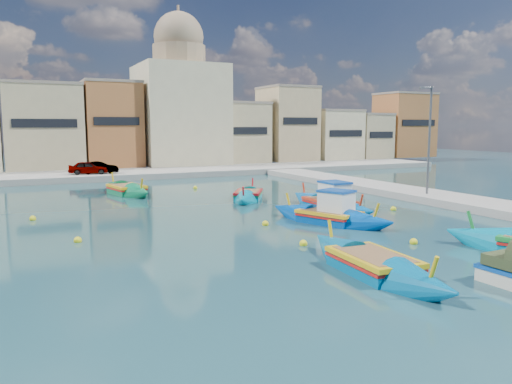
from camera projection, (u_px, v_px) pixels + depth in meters
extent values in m
plane|color=#133639|center=(234.00, 243.00, 22.58)|extent=(160.00, 160.00, 0.00)
cube|color=gray|center=(506.00, 209.00, 30.32)|extent=(4.00, 70.00, 0.50)
cube|color=gray|center=(111.00, 175.00, 51.10)|extent=(80.00, 8.00, 0.60)
cube|color=tan|center=(43.00, 128.00, 54.88)|extent=(7.88, 7.44, 8.99)
cube|color=gray|center=(41.00, 85.00, 54.27)|extent=(8.04, 7.59, 0.30)
cube|color=black|center=(45.00, 123.00, 51.46)|extent=(6.30, 0.10, 0.90)
cube|color=#AC6736|center=(112.00, 126.00, 57.41)|extent=(6.17, 6.13, 9.43)
cube|color=gray|center=(110.00, 83.00, 56.77)|extent=(6.29, 6.26, 0.30)
cube|color=black|center=(117.00, 121.00, 54.56)|extent=(4.93, 0.10, 0.90)
cube|color=tan|center=(174.00, 139.00, 61.57)|extent=(7.31, 7.69, 6.05)
cube|color=gray|center=(173.00, 113.00, 61.15)|extent=(7.46, 7.85, 0.30)
cube|color=black|center=(183.00, 138.00, 58.05)|extent=(5.85, 0.10, 0.90)
cube|color=tan|center=(234.00, 133.00, 64.74)|extent=(7.54, 7.30, 7.41)
cube|color=gray|center=(233.00, 103.00, 64.24)|extent=(7.69, 7.45, 0.30)
cube|color=black|center=(245.00, 131.00, 61.39)|extent=(6.03, 0.10, 0.90)
cube|color=tan|center=(287.00, 125.00, 67.86)|extent=(6.36, 6.97, 9.63)
cube|color=gray|center=(288.00, 88.00, 67.21)|extent=(6.48, 7.11, 0.30)
cube|color=black|center=(301.00, 121.00, 64.64)|extent=(5.09, 0.10, 0.90)
cube|color=beige|center=(332.00, 135.00, 71.05)|extent=(6.63, 6.70, 6.65)
cube|color=gray|center=(332.00, 111.00, 70.60)|extent=(6.76, 6.83, 0.30)
cube|color=black|center=(346.00, 133.00, 67.98)|extent=(5.30, 0.10, 0.90)
cube|color=tan|center=(365.00, 137.00, 74.08)|extent=(5.08, 7.51, 6.20)
cube|color=gray|center=(365.00, 114.00, 73.65)|extent=(5.18, 7.66, 0.30)
cube|color=black|center=(381.00, 135.00, 70.65)|extent=(4.06, 0.10, 0.90)
cube|color=#AC6736|center=(404.00, 126.00, 76.18)|extent=(7.79, 6.00, 9.33)
cube|color=gray|center=(405.00, 94.00, 75.54)|extent=(7.95, 6.12, 0.30)
cube|color=black|center=(419.00, 123.00, 73.39)|extent=(6.23, 0.10, 0.90)
cube|color=beige|center=(180.00, 115.00, 61.72)|extent=(10.00, 10.00, 12.00)
cylinder|color=#9E8466|center=(179.00, 55.00, 60.77)|extent=(6.40, 6.40, 2.40)
sphere|color=#9E8466|center=(179.00, 37.00, 60.48)|extent=(6.00, 6.00, 6.00)
cylinder|color=#9E8466|center=(178.00, 12.00, 60.10)|extent=(0.30, 0.30, 1.60)
cylinder|color=#595B60|center=(429.00, 144.00, 34.96)|extent=(0.16, 0.16, 8.00)
cylinder|color=#595B60|center=(427.00, 87.00, 34.27)|extent=(1.00, 0.10, 0.10)
cube|color=#595B60|center=(422.00, 88.00, 34.06)|extent=(0.35, 0.15, 0.18)
imported|color=#4C1919|center=(88.00, 168.00, 48.63)|extent=(3.92, 2.10, 1.27)
imported|color=#4C1919|center=(100.00, 168.00, 49.09)|extent=(3.75, 1.73, 1.19)
cube|color=#005BAD|center=(330.00, 207.00, 31.68)|extent=(1.94, 3.46, 0.97)
cone|color=#005BAD|center=(306.00, 200.00, 34.22)|extent=(1.94, 3.17, 2.48)
cone|color=#005BAD|center=(357.00, 213.00, 29.12)|extent=(1.94, 3.17, 2.48)
cube|color=red|center=(330.00, 200.00, 31.62)|extent=(2.01, 3.65, 0.17)
cube|color=red|center=(330.00, 203.00, 31.65)|extent=(2.03, 3.52, 0.10)
cube|color=olive|center=(330.00, 199.00, 31.61)|extent=(1.65, 3.14, 0.06)
cylinder|color=red|center=(304.00, 190.00, 34.39)|extent=(0.14, 0.46, 1.05)
cylinder|color=red|center=(361.00, 203.00, 28.79)|extent=(0.14, 0.46, 1.05)
cube|color=white|center=(335.00, 192.00, 31.09)|extent=(1.36, 1.76, 1.06)
cube|color=#0F47A5|center=(335.00, 182.00, 31.02)|extent=(1.43, 1.89, 0.12)
cube|color=#0046A4|center=(329.00, 219.00, 27.33)|extent=(2.96, 3.60, 0.97)
cone|color=#0046A4|center=(292.00, 213.00, 29.03)|extent=(2.88, 3.40, 2.43)
cone|color=#0046A4|center=(371.00, 225.00, 25.61)|extent=(2.88, 3.40, 2.43)
cube|color=yellow|center=(329.00, 212.00, 27.27)|extent=(3.10, 3.79, 0.17)
cube|color=red|center=(329.00, 215.00, 27.29)|extent=(3.07, 3.69, 0.10)
cube|color=olive|center=(329.00, 211.00, 27.26)|extent=(2.59, 3.23, 0.06)
cylinder|color=yellow|center=(289.00, 202.00, 29.11)|extent=(0.30, 0.48, 1.06)
cylinder|color=yellow|center=(376.00, 213.00, 25.36)|extent=(0.30, 0.48, 1.06)
cube|color=white|center=(336.00, 202.00, 26.89)|extent=(1.85, 1.97, 1.07)
cube|color=#0F47A5|center=(337.00, 191.00, 26.81)|extent=(1.97, 2.10, 0.12)
cube|color=#00819E|center=(248.00, 197.00, 36.16)|extent=(3.01, 3.37, 0.87)
cone|color=#00819E|center=(252.00, 192.00, 38.50)|extent=(2.90, 3.19, 2.20)
cone|color=#00819E|center=(244.00, 201.00, 33.81)|extent=(2.90, 3.19, 2.20)
cube|color=red|center=(248.00, 192.00, 36.11)|extent=(3.16, 3.54, 0.16)
cube|color=#197F33|center=(248.00, 194.00, 36.13)|extent=(3.11, 3.46, 0.09)
cube|color=olive|center=(248.00, 191.00, 36.10)|extent=(2.65, 3.01, 0.05)
cylinder|color=red|center=(253.00, 184.00, 38.66)|extent=(0.32, 0.41, 0.95)
cylinder|color=red|center=(243.00, 193.00, 33.50)|extent=(0.32, 0.41, 0.95)
cube|color=#0A7044|center=(127.00, 191.00, 38.87)|extent=(2.60, 3.43, 1.02)
cone|color=#0A7044|center=(114.00, 188.00, 40.89)|extent=(2.57, 3.24, 2.53)
cone|color=#0A7044|center=(140.00, 194.00, 36.83)|extent=(2.57, 3.24, 2.53)
cube|color=gold|center=(127.00, 186.00, 38.81)|extent=(2.72, 3.61, 0.18)
cube|color=red|center=(127.00, 188.00, 38.83)|extent=(2.71, 3.51, 0.10)
cube|color=olive|center=(127.00, 185.00, 38.80)|extent=(2.25, 3.10, 0.06)
cylinder|color=gold|center=(113.00, 179.00, 41.01)|extent=(0.23, 0.50, 1.12)
cylinder|color=gold|center=(142.00, 186.00, 36.54)|extent=(0.23, 0.50, 1.12)
cube|color=#006297|center=(373.00, 268.00, 18.03)|extent=(2.18, 3.46, 0.98)
cone|color=#006297|center=(334.00, 249.00, 20.56)|extent=(2.16, 3.20, 2.48)
cone|color=#006297|center=(426.00, 289.00, 15.48)|extent=(2.16, 3.20, 2.48)
cube|color=gold|center=(374.00, 257.00, 17.97)|extent=(2.27, 3.65, 0.18)
cube|color=red|center=(373.00, 261.00, 18.00)|extent=(2.28, 3.53, 0.10)
cube|color=olive|center=(374.00, 254.00, 17.96)|extent=(1.87, 3.14, 0.06)
cylinder|color=gold|center=(331.00, 233.00, 20.73)|extent=(0.17, 0.47, 1.07)
cylinder|color=gold|center=(433.00, 272.00, 15.15)|extent=(0.17, 0.47, 1.07)
cone|color=#007FA5|center=(477.00, 240.00, 22.10)|extent=(3.24, 3.69, 2.65)
cylinder|color=#1B8833|center=(472.00, 224.00, 22.18)|extent=(0.35, 0.52, 1.16)
sphere|color=yellow|center=(78.00, 240.00, 22.80)|extent=(0.36, 0.36, 0.36)
sphere|color=yellow|center=(265.00, 224.00, 26.66)|extent=(0.36, 0.36, 0.36)
sphere|color=yellow|center=(195.00, 188.00, 42.05)|extent=(0.36, 0.36, 0.36)
sphere|color=yellow|center=(33.00, 219.00, 28.12)|extent=(0.36, 0.36, 0.36)
sphere|color=yellow|center=(393.00, 209.00, 31.39)|extent=(0.36, 0.36, 0.36)
sphere|color=yellow|center=(303.00, 244.00, 22.17)|extent=(0.36, 0.36, 0.36)
sphere|color=yellow|center=(414.00, 242.00, 22.48)|extent=(0.36, 0.36, 0.36)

